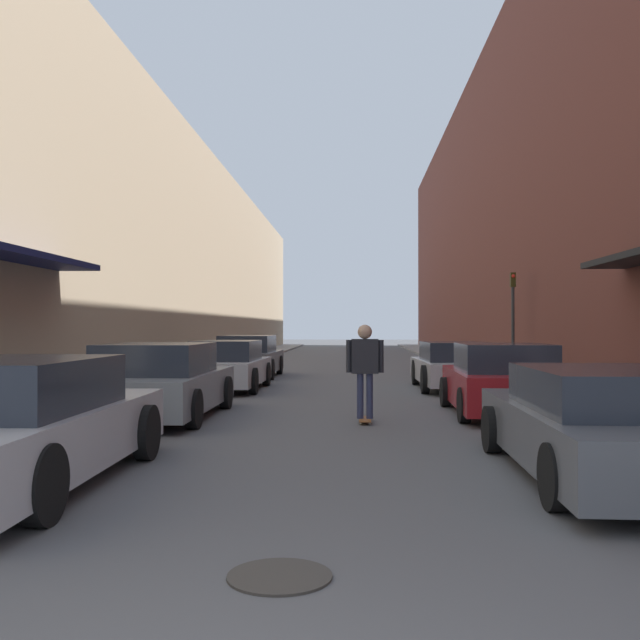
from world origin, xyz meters
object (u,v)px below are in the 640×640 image
object	(u,v)px
manhole_cover	(280,576)
parked_car_left_0	(20,425)
parked_car_left_2	(228,366)
traffic_light	(513,311)
skateboarder	(365,362)
parked_car_right_0	(606,424)
parked_car_left_1	(160,382)
parked_car_left_3	(248,357)
parked_car_right_1	(502,381)
parked_car_right_2	(456,366)

from	to	relation	value
manhole_cover	parked_car_left_0	bearing A→B (deg)	139.73
parked_car_left_2	traffic_light	world-z (taller)	traffic_light
parked_car_left_0	skateboarder	world-z (taller)	skateboarder
parked_car_right_0	skateboarder	xyz separation A→B (m)	(-2.57, 4.38, 0.45)
parked_car_left_0	parked_car_left_1	xyz separation A→B (m)	(-0.09, 5.58, 0.01)
parked_car_left_3	manhole_cover	size ratio (longest dim) A/B	5.94
parked_car_left_3	parked_car_right_1	world-z (taller)	parked_car_left_3
parked_car_right_0	skateboarder	world-z (taller)	skateboarder
parked_car_left_0	manhole_cover	world-z (taller)	parked_car_left_0
parked_car_right_1	traffic_light	distance (m)	9.34
parked_car_left_0	parked_car_right_2	xyz separation A→B (m)	(6.12, 11.80, -0.03)
parked_car_left_1	skateboarder	xyz separation A→B (m)	(3.71, -0.47, 0.39)
parked_car_right_2	traffic_light	distance (m)	4.43
parked_car_left_3	parked_car_right_1	distance (m)	11.67
parked_car_left_0	parked_car_left_2	xyz separation A→B (m)	(0.12, 11.33, -0.02)
parked_car_left_2	skateboarder	size ratio (longest dim) A/B	2.48
parked_car_left_2	traffic_light	size ratio (longest dim) A/B	1.30
manhole_cover	traffic_light	xyz separation A→B (m)	(5.44, 17.80, 2.13)
parked_car_right_1	manhole_cover	xyz separation A→B (m)	(-3.26, -8.84, -0.63)
manhole_cover	parked_car_left_2	bearing A→B (deg)	101.58
parked_car_left_0	parked_car_left_1	bearing A→B (deg)	90.91
parked_car_right_1	skateboarder	world-z (taller)	skateboarder
parked_car_left_1	parked_car_left_2	size ratio (longest dim) A/B	1.10
manhole_cover	parked_car_left_1	bearing A→B (deg)	110.62
parked_car_left_1	traffic_light	distance (m)	12.98
parked_car_right_0	traffic_light	world-z (taller)	traffic_light
parked_car_right_0	manhole_cover	world-z (taller)	parked_car_right_0
parked_car_right_2	manhole_cover	world-z (taller)	parked_car_right_2
manhole_cover	traffic_light	bearing A→B (deg)	73.02
parked_car_left_3	skateboarder	distance (m)	11.67
parked_car_left_3	parked_car_right_0	xyz separation A→B (m)	(6.26, -15.44, -0.06)
parked_car_right_0	parked_car_right_2	xyz separation A→B (m)	(-0.07, 11.07, 0.03)
parked_car_left_3	manhole_cover	bearing A→B (deg)	-80.81
parked_car_right_0	manhole_cover	xyz separation A→B (m)	(-3.24, -3.23, -0.58)
parked_car_left_2	parked_car_right_2	size ratio (longest dim) A/B	0.93
parked_car_left_3	parked_car_right_1	size ratio (longest dim) A/B	1.01
parked_car_left_1	parked_car_left_3	bearing A→B (deg)	89.88
parked_car_right_1	manhole_cover	world-z (taller)	parked_car_right_1
parked_car_left_1	parked_car_left_3	world-z (taller)	parked_car_left_3
parked_car_left_1	manhole_cover	distance (m)	8.66
parked_car_left_3	manhole_cover	xyz separation A→B (m)	(3.02, -18.68, -0.64)
parked_car_left_3	traffic_light	xyz separation A→B (m)	(8.46, -0.88, 1.48)
parked_car_left_0	parked_car_right_2	size ratio (longest dim) A/B	1.05
skateboarder	parked_car_left_3	bearing A→B (deg)	108.45
traffic_light	parked_car_left_0	bearing A→B (deg)	-118.74
parked_car_left_2	parked_car_right_2	xyz separation A→B (m)	(6.00, 0.48, -0.01)
parked_car_left_2	manhole_cover	world-z (taller)	parked_car_left_2
parked_car_right_2	parked_car_left_3	bearing A→B (deg)	144.76
parked_car_left_1	skateboarder	size ratio (longest dim) A/B	2.73
parked_car_right_0	traffic_light	bearing A→B (deg)	81.42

